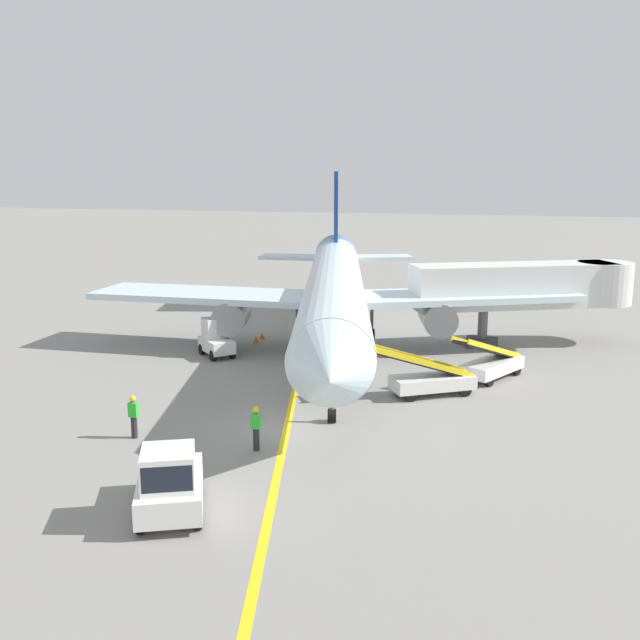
% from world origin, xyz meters
% --- Properties ---
extents(ground_plane, '(300.00, 300.00, 0.00)m').
position_xyz_m(ground_plane, '(0.00, 0.00, 0.00)').
color(ground_plane, gray).
extents(taxi_line_yellow, '(19.60, 77.71, 0.01)m').
position_xyz_m(taxi_line_yellow, '(-1.50, 5.00, 0.00)').
color(taxi_line_yellow, yellow).
rests_on(taxi_line_yellow, ground).
extents(airliner, '(27.92, 34.93, 10.10)m').
position_xyz_m(airliner, '(-1.63, 12.97, 3.42)').
color(airliner, silver).
rests_on(airliner, ground).
extents(jet_bridge, '(12.75, 7.72, 4.85)m').
position_xyz_m(jet_bridge, '(9.35, 17.50, 3.54)').
color(jet_bridge, silver).
rests_on(jet_bridge, ground).
extents(pushback_tug, '(3.23, 4.06, 2.20)m').
position_xyz_m(pushback_tug, '(-1.35, -7.81, 0.99)').
color(pushback_tug, silver).
rests_on(pushback_tug, ground).
extents(baggage_tug_near_wing, '(2.63, 2.60, 2.10)m').
position_xyz_m(baggage_tug_near_wing, '(-7.70, 10.02, 0.93)').
color(baggage_tug_near_wing, silver).
rests_on(baggage_tug_near_wing, ground).
extents(belt_loader_forward_hold, '(4.91, 3.69, 2.59)m').
position_xyz_m(belt_loader_forward_hold, '(4.69, 6.02, 0.78)').
color(belt_loader_forward_hold, silver).
rests_on(belt_loader_forward_hold, ground).
extents(belt_loader_aft_hold, '(3.43, 5.01, 2.59)m').
position_xyz_m(belt_loader_aft_hold, '(7.27, 9.52, 0.78)').
color(belt_loader_aft_hold, silver).
rests_on(belt_loader_aft_hold, ground).
extents(ground_crew_marshaller, '(0.36, 0.24, 1.70)m').
position_xyz_m(ground_crew_marshaller, '(-0.64, -2.40, 0.91)').
color(ground_crew_marshaller, '#26262D').
rests_on(ground_crew_marshaller, ground).
extents(ground_crew_wing_walker, '(0.36, 0.24, 1.70)m').
position_xyz_m(ground_crew_wing_walker, '(-5.62, -2.47, 0.91)').
color(ground_crew_wing_walker, '#26262D').
rests_on(ground_crew_wing_walker, ground).
extents(safety_cone_nose_left, '(0.36, 0.36, 0.44)m').
position_xyz_m(safety_cone_nose_left, '(-6.63, 13.53, 0.22)').
color(safety_cone_nose_left, orange).
rests_on(safety_cone_nose_left, ground).
extents(safety_cone_nose_right, '(0.36, 0.36, 0.44)m').
position_xyz_m(safety_cone_nose_right, '(-6.63, 14.57, 0.22)').
color(safety_cone_nose_right, orange).
rests_on(safety_cone_nose_right, ground).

